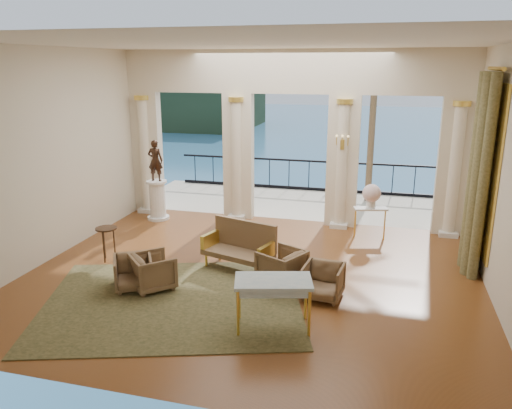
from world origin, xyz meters
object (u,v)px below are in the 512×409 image
(side_table, at_px, (106,232))
(armchair_b, at_px, (323,280))
(armchair_a, at_px, (133,271))
(pedestal, at_px, (158,201))
(console_table, at_px, (370,213))
(armchair_c, at_px, (282,266))
(armchair_d, at_px, (153,270))
(statue, at_px, (155,160))
(game_table, at_px, (273,285))
(settee, at_px, (241,245))

(side_table, bearing_deg, armchair_b, -7.49)
(armchair_a, relative_size, side_table, 0.96)
(pedestal, xyz_separation_m, console_table, (5.70, -0.04, 0.10))
(armchair_c, height_order, armchair_d, armchair_c)
(armchair_b, relative_size, armchair_d, 0.94)
(pedestal, height_order, statue, statue)
(game_table, bearing_deg, armchair_c, 82.31)
(armchair_d, height_order, game_table, game_table)
(armchair_b, xyz_separation_m, statue, (-5.02, 3.66, 1.29))
(armchair_c, bearing_deg, console_table, -177.74)
(armchair_b, height_order, side_table, side_table)
(armchair_a, xyz_separation_m, settee, (1.69, 1.49, 0.13))
(settee, distance_m, console_table, 3.66)
(armchair_b, distance_m, armchair_d, 3.20)
(console_table, bearing_deg, game_table, -119.85)
(pedestal, bearing_deg, game_table, -48.37)
(armchair_c, xyz_separation_m, statue, (-4.17, 3.29, 1.25))
(game_table, relative_size, statue, 1.22)
(pedestal, bearing_deg, armchair_c, -38.24)
(console_table, height_order, side_table, console_table)
(game_table, height_order, console_table, game_table)
(settee, distance_m, pedestal, 4.16)
(game_table, bearing_deg, settee, 103.37)
(game_table, bearing_deg, console_table, 59.94)
(armchair_b, xyz_separation_m, console_table, (0.68, 3.62, 0.27))
(game_table, height_order, statue, statue)
(armchair_d, xyz_separation_m, game_table, (2.53, -0.84, 0.37))
(armchair_c, height_order, pedestal, pedestal)
(armchair_c, relative_size, settee, 0.48)
(settee, relative_size, pedestal, 1.49)
(armchair_d, relative_size, statue, 0.68)
(armchair_d, relative_size, pedestal, 0.70)
(armchair_c, relative_size, console_table, 0.92)
(armchair_d, distance_m, side_table, 1.93)
(armchair_a, xyz_separation_m, side_table, (-1.23, 1.14, 0.28))
(armchair_d, bearing_deg, armchair_b, -126.97)
(armchair_b, height_order, armchair_d, armchair_d)
(statue, bearing_deg, armchair_d, 109.77)
(pedestal, xyz_separation_m, side_table, (0.26, -3.03, 0.12))
(pedestal, bearing_deg, settee, -40.25)
(console_table, bearing_deg, pedestal, 164.92)
(console_table, bearing_deg, armchair_a, -150.24)
(pedestal, bearing_deg, console_table, -0.38)
(pedestal, relative_size, console_table, 1.28)
(armchair_c, bearing_deg, side_table, -66.25)
(side_table, bearing_deg, statue, 94.82)
(game_table, xyz_separation_m, console_table, (1.32, 4.89, -0.13))
(armchair_d, xyz_separation_m, console_table, (3.85, 4.04, 0.25))
(armchair_a, bearing_deg, settee, 11.23)
(settee, xyz_separation_m, console_table, (2.53, 2.65, 0.14))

